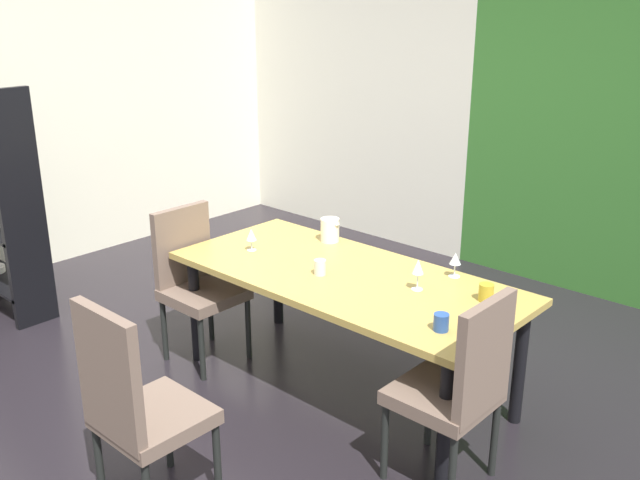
{
  "coord_description": "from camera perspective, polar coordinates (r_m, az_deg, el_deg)",
  "views": [
    {
      "loc": [
        2.91,
        -2.55,
        2.26
      ],
      "look_at": [
        0.19,
        0.43,
        0.85
      ],
      "focal_mm": 40.0,
      "sensor_mm": 36.0,
      "label": 1
    }
  ],
  "objects": [
    {
      "name": "dining_table",
      "position": [
        4.1,
        2.02,
        -3.69
      ],
      "size": [
        2.07,
        0.94,
        0.74
      ],
      "color": "#AE9044",
      "rests_on": "ground_plane"
    },
    {
      "name": "chair_left_near",
      "position": [
        4.6,
        -9.95,
        -2.99
      ],
      "size": [
        0.44,
        0.44,
        0.99
      ],
      "rotation": [
        0.0,
        0.0,
        -1.57
      ],
      "color": "brown",
      "rests_on": "ground_plane"
    },
    {
      "name": "back_panel_interior",
      "position": [
        6.96,
        2.41,
        12.05
      ],
      "size": [
        2.7,
        0.1,
        2.78
      ],
      "primitive_type": "cube",
      "color": "silver",
      "rests_on": "ground_plane"
    },
    {
      "name": "wine_glass_west",
      "position": [
        4.42,
        -5.52,
        0.38
      ],
      "size": [
        0.06,
        0.06,
        0.14
      ],
      "color": "silver",
      "rests_on": "dining_table"
    },
    {
      "name": "cup_center",
      "position": [
        4.04,
        -0.0,
        -2.2
      ],
      "size": [
        0.07,
        0.07,
        0.09
      ],
      "primitive_type": "cylinder",
      "color": "silver",
      "rests_on": "dining_table"
    },
    {
      "name": "left_interior_panel",
      "position": [
        6.34,
        -23.78,
        9.75
      ],
      "size": [
        0.1,
        5.57,
        2.78
      ],
      "primitive_type": "cube",
      "color": "beige",
      "rests_on": "ground_plane"
    },
    {
      "name": "pitcher_front",
      "position": [
        4.57,
        0.81,
        0.82
      ],
      "size": [
        0.13,
        0.12,
        0.15
      ],
      "color": "white",
      "rests_on": "dining_table"
    },
    {
      "name": "cup_rear",
      "position": [
        3.45,
        9.67,
        -6.51
      ],
      "size": [
        0.07,
        0.07,
        0.08
      ],
      "primitive_type": "cylinder",
      "color": "#25478D",
      "rests_on": "dining_table"
    },
    {
      "name": "ground_plane",
      "position": [
        4.49,
        -5.64,
        -11.24
      ],
      "size": [
        5.74,
        5.57,
        0.02
      ],
      "primitive_type": "cube",
      "color": "black"
    },
    {
      "name": "cup_right",
      "position": [
        3.81,
        13.14,
        -4.1
      ],
      "size": [
        0.08,
        0.08,
        0.09
      ],
      "primitive_type": "cylinder",
      "color": "#A89125",
      "rests_on": "dining_table"
    },
    {
      "name": "wine_glass_near_window",
      "position": [
        4.07,
        10.77,
        -1.55
      ],
      "size": [
        0.07,
        0.07,
        0.14
      ],
      "color": "silver",
      "rests_on": "dining_table"
    },
    {
      "name": "chair_head_near",
      "position": [
        3.28,
        -14.53,
        -12.59
      ],
      "size": [
        0.44,
        0.44,
        1.05
      ],
      "color": "brown",
      "rests_on": "ground_plane"
    },
    {
      "name": "wine_glass_east",
      "position": [
        3.85,
        7.85,
        -2.22
      ],
      "size": [
        0.06,
        0.06,
        0.17
      ],
      "color": "silver",
      "rests_on": "dining_table"
    },
    {
      "name": "serving_bowl_left",
      "position": [
        3.58,
        12.94,
        -6.1
      ],
      "size": [
        0.16,
        0.16,
        0.04
      ],
      "primitive_type": "cylinder",
      "color": "beige",
      "rests_on": "dining_table"
    },
    {
      "name": "chair_right_near",
      "position": [
        3.41,
        11.08,
        -11.26
      ],
      "size": [
        0.44,
        0.44,
        1.0
      ],
      "rotation": [
        0.0,
        0.0,
        1.57
      ],
      "color": "brown",
      "rests_on": "ground_plane"
    }
  ]
}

